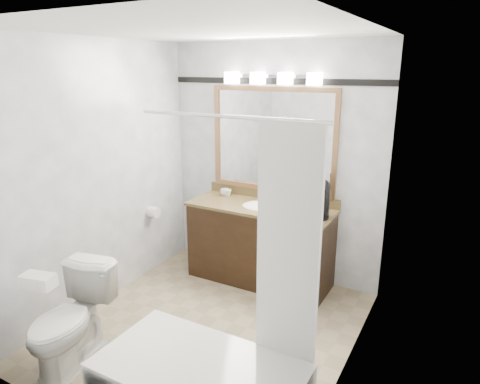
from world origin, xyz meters
name	(u,v)px	position (x,y,z in m)	size (l,w,h in m)	color
room	(206,194)	(0.00, 0.00, 1.25)	(2.42, 2.62, 2.52)	gray
vanity	(260,242)	(0.00, 1.02, 0.44)	(1.53, 0.58, 0.97)	black
mirror	(273,140)	(0.00, 1.28, 1.50)	(1.40, 0.04, 1.10)	#9B6C46
vanity_light_bar	(272,78)	(0.00, 1.23, 2.13)	(1.02, 0.14, 0.12)	silver
accent_stripe	(274,81)	(0.00, 1.29, 2.10)	(2.40, 0.01, 0.06)	black
tp_roll	(153,212)	(-1.14, 0.66, 0.70)	(0.12, 0.12, 0.11)	white
toilet	(70,320)	(-0.66, -0.91, 0.38)	(0.43, 0.75, 0.77)	white
tissue_box	(38,281)	(-0.66, -1.12, 0.81)	(0.23, 0.13, 0.09)	white
coffee_maker	(321,197)	(0.65, 1.01, 1.04)	(0.19, 0.24, 0.37)	black
cup_left	(225,192)	(-0.52, 1.17, 0.89)	(0.10, 0.10, 0.08)	white
cup_right	(228,193)	(-0.48, 1.16, 0.89)	(0.08, 0.08, 0.08)	white
soap_bottle_a	(264,196)	(-0.04, 1.19, 0.90)	(0.05, 0.05, 0.10)	white
soap_bottle_b	(282,200)	(0.17, 1.18, 0.89)	(0.07, 0.07, 0.08)	white
soap_bar	(272,203)	(0.08, 1.13, 0.86)	(0.07, 0.04, 0.02)	beige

